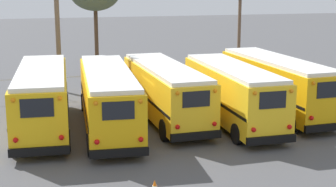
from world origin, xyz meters
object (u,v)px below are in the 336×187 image
school_bus_2 (165,90)px  utility_pole (57,21)px  school_bus_4 (276,84)px  traffic_cone (155,187)px  school_bus_1 (108,97)px  school_bus_0 (42,97)px  school_bus_3 (232,92)px

school_bus_2 → utility_pole: (-5.23, 8.90, 3.16)m
school_bus_4 → traffic_cone: bearing=-134.6°
school_bus_1 → utility_pole: utility_pole is taller
school_bus_2 → school_bus_4: size_ratio=0.99×
school_bus_1 → school_bus_4: school_bus_4 is taller
school_bus_0 → school_bus_3: bearing=-7.1°
school_bus_3 → traffic_cone: 10.17m
school_bus_0 → utility_pole: size_ratio=1.08×
traffic_cone → school_bus_4: bearing=45.4°
utility_pole → school_bus_4: bearing=-37.6°
school_bus_1 → traffic_cone: school_bus_1 is taller
school_bus_0 → school_bus_4: (13.08, 0.25, -0.00)m
school_bus_3 → utility_pole: 13.89m
school_bus_3 → school_bus_4: size_ratio=0.93×
traffic_cone → school_bus_3: bearing=52.8°
school_bus_0 → school_bus_3: (9.81, -1.21, -0.03)m
school_bus_0 → traffic_cone: size_ratio=19.59×
school_bus_2 → traffic_cone: school_bus_2 is taller
school_bus_2 → school_bus_3: bearing=-26.5°
school_bus_1 → traffic_cone: (0.45, -8.61, -1.44)m
school_bus_0 → school_bus_1: school_bus_0 is taller
school_bus_2 → traffic_cone: 10.14m
school_bus_4 → traffic_cone: (-9.36, -9.47, -1.48)m
school_bus_3 → school_bus_2: bearing=153.5°
school_bus_1 → school_bus_4: bearing=5.0°
school_bus_2 → school_bus_0: bearing=-176.4°
school_bus_2 → school_bus_3: size_ratio=1.07×
school_bus_2 → utility_pole: size_ratio=1.09×
school_bus_3 → traffic_cone: (-6.09, -8.01, -1.45)m
school_bus_1 → utility_pole: 10.59m
school_bus_3 → utility_pole: bearing=128.9°
utility_pole → school_bus_3: bearing=-51.1°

